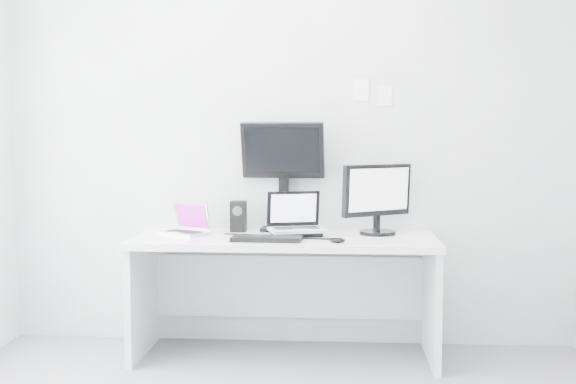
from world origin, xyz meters
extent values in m
plane|color=silver|center=(0.00, 1.60, 1.35)|extent=(3.60, 0.00, 3.60)
cube|color=white|center=(0.00, 1.25, 0.36)|extent=(1.80, 0.70, 0.73)
cube|color=silver|center=(-0.63, 1.31, 0.83)|extent=(0.34, 0.31, 0.20)
cube|color=black|center=(-0.31, 1.47, 0.83)|extent=(0.11, 0.11, 0.19)
cube|color=silver|center=(0.07, 1.30, 0.87)|extent=(0.38, 0.34, 0.27)
cube|color=black|center=(-0.03, 1.53, 1.08)|extent=(0.53, 0.23, 0.70)
cube|color=black|center=(0.56, 1.40, 0.95)|extent=(0.52, 0.46, 0.44)
cube|color=black|center=(-0.09, 1.07, 0.74)|extent=(0.41, 0.16, 0.03)
ellipsoid|color=black|center=(0.31, 1.03, 0.75)|extent=(0.10, 0.08, 0.03)
cube|color=white|center=(0.45, 1.59, 1.62)|extent=(0.10, 0.00, 0.14)
cube|color=white|center=(0.60, 1.59, 1.58)|extent=(0.09, 0.00, 0.13)
camera|label=1|loc=(0.33, -3.09, 1.35)|focal=46.12mm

